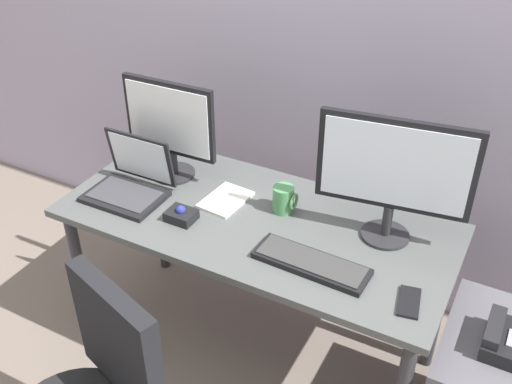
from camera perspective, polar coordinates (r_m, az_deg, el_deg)
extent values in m
plane|color=#70645A|center=(2.82, 0.00, -14.74)|extent=(8.00, 8.00, 0.00)
cube|color=#A39AB6|center=(2.61, 7.56, 17.61)|extent=(6.00, 0.10, 2.80)
cube|color=#4C4F4F|center=(2.33, 0.00, -2.77)|extent=(1.53, 0.70, 0.03)
cylinder|color=#2D2D33|center=(2.73, -16.30, -7.99)|extent=(0.05, 0.05, 0.71)
cylinder|color=#2D2D33|center=(3.06, -9.19, -1.80)|extent=(0.05, 0.05, 0.71)
cylinder|color=#2D2D33|center=(2.62, 17.08, -10.17)|extent=(0.05, 0.05, 0.71)
cube|color=black|center=(2.18, 23.15, -13.14)|extent=(0.17, 0.20, 0.06)
cube|color=black|center=(2.15, 21.84, -11.87)|extent=(0.05, 0.18, 0.04)
cube|color=black|center=(1.95, -13.06, -13.62)|extent=(0.40, 0.18, 0.42)
cylinder|color=#262628|center=(2.27, 12.21, -4.01)|extent=(0.18, 0.18, 0.01)
cylinder|color=#262628|center=(2.23, 12.41, -2.64)|extent=(0.04, 0.04, 0.12)
cube|color=black|center=(2.11, 13.18, 2.54)|extent=(0.54, 0.10, 0.35)
cube|color=silver|center=(2.09, 13.12, 2.35)|extent=(0.50, 0.08, 0.31)
cylinder|color=#262628|center=(2.60, -7.80, 1.78)|extent=(0.18, 0.18, 0.01)
cylinder|color=#262628|center=(2.57, -7.90, 2.83)|extent=(0.04, 0.04, 0.10)
cube|color=black|center=(2.47, -8.27, 6.99)|extent=(0.41, 0.04, 0.32)
cube|color=white|center=(2.46, -8.45, 6.86)|extent=(0.38, 0.02, 0.28)
cube|color=black|center=(2.10, 5.29, -6.81)|extent=(0.41, 0.15, 0.02)
cube|color=#353535|center=(2.09, 5.31, -6.52)|extent=(0.39, 0.13, 0.01)
cube|color=black|center=(2.48, -12.41, -0.43)|extent=(0.31, 0.22, 0.02)
cube|color=#38383D|center=(2.47, -12.44, -0.20)|extent=(0.27, 0.17, 0.00)
cube|color=black|center=(2.50, -10.97, 3.27)|extent=(0.31, 0.04, 0.22)
cube|color=silver|center=(2.49, -11.05, 3.21)|extent=(0.27, 0.03, 0.19)
cube|color=black|center=(2.31, -7.15, -2.24)|extent=(0.11, 0.09, 0.04)
sphere|color=navy|center=(2.30, -7.20, -1.72)|extent=(0.04, 0.04, 0.04)
cylinder|color=#478852|center=(2.33, 2.62, -0.68)|extent=(0.08, 0.08, 0.11)
torus|color=#4B7F4B|center=(2.31, 3.64, -0.94)|extent=(0.01, 0.07, 0.07)
cube|color=white|center=(2.41, -2.92, -0.75)|extent=(0.17, 0.22, 0.01)
cube|color=black|center=(2.02, 14.40, -10.14)|extent=(0.09, 0.15, 0.01)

